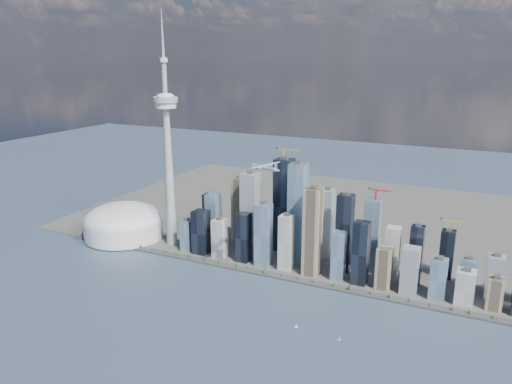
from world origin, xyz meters
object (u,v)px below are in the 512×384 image
at_px(dome_stadium, 124,223).
at_px(sailboat_east, 296,326).
at_px(needle_tower, 168,151).
at_px(airplane, 265,167).
at_px(sailboat_west, 339,339).

relative_size(dome_stadium, sailboat_east, 22.73).
xyz_separation_m(needle_tower, sailboat_east, (418.77, -233.57, -233.02)).
bearing_deg(airplane, needle_tower, 172.32).
bearing_deg(airplane, sailboat_west, -8.00).
xyz_separation_m(dome_stadium, sailboat_west, (637.02, -229.72, -36.43)).
height_order(sailboat_west, sailboat_east, sailboat_west).
distance_m(dome_stadium, sailboat_west, 678.15).
bearing_deg(airplane, sailboat_east, -21.25).
distance_m(airplane, sailboat_east, 284.43).
bearing_deg(needle_tower, dome_stadium, -175.91).
height_order(airplane, sailboat_east, airplane).
bearing_deg(sailboat_west, needle_tower, 163.68).
bearing_deg(dome_stadium, sailboat_east, -21.81).
bearing_deg(sailboat_west, airplane, 163.47).
bearing_deg(dome_stadium, sailboat_west, -19.83).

